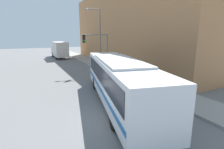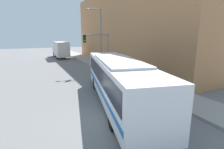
% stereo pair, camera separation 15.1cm
% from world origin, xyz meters
% --- Properties ---
extents(ground_plane, '(120.00, 120.00, 0.00)m').
position_xyz_m(ground_plane, '(0.00, 0.00, 0.00)').
color(ground_plane, slate).
extents(sidewalk, '(3.07, 70.00, 0.15)m').
position_xyz_m(sidewalk, '(6.03, 20.00, 0.08)').
color(sidewalk, gray).
rests_on(sidewalk, ground_plane).
extents(building_facade, '(6.00, 30.95, 11.49)m').
position_xyz_m(building_facade, '(10.57, 16.48, 5.75)').
color(building_facade, '#B27A4C').
rests_on(building_facade, ground_plane).
extents(city_bus, '(5.13, 12.13, 3.08)m').
position_xyz_m(city_bus, '(1.44, 1.98, 1.79)').
color(city_bus, silver).
rests_on(city_bus, ground_plane).
extents(delivery_truck, '(2.29, 7.96, 3.25)m').
position_xyz_m(delivery_truck, '(2.20, 28.74, 1.75)').
color(delivery_truck, silver).
rests_on(delivery_truck, ground_plane).
extents(fire_hydrant, '(0.26, 0.35, 0.77)m').
position_xyz_m(fire_hydrant, '(5.10, 3.64, 0.54)').
color(fire_hydrant, '#999999').
rests_on(fire_hydrant, sidewalk).
extents(traffic_light_pole, '(3.28, 0.35, 4.64)m').
position_xyz_m(traffic_light_pole, '(4.05, 12.05, 3.37)').
color(traffic_light_pole, slate).
rests_on(traffic_light_pole, sidewalk).
extents(parking_meter, '(0.14, 0.14, 1.32)m').
position_xyz_m(parking_meter, '(5.10, 10.59, 1.05)').
color(parking_meter, slate).
rests_on(parking_meter, sidewalk).
extents(street_lamp, '(2.18, 0.28, 7.84)m').
position_xyz_m(street_lamp, '(5.10, 14.57, 4.72)').
color(street_lamp, slate).
rests_on(street_lamp, sidewalk).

